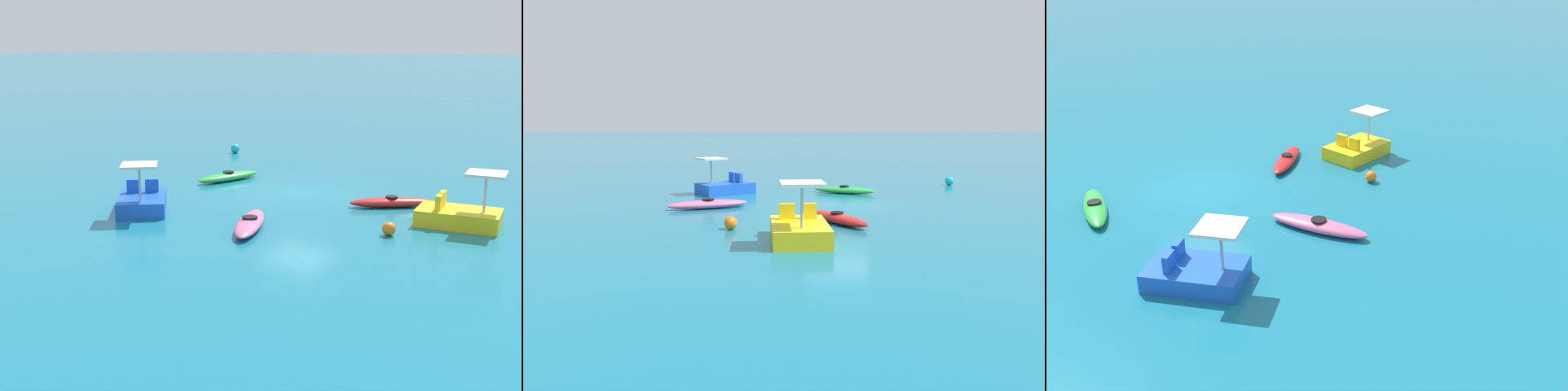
% 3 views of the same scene
% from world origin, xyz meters
% --- Properties ---
extents(ground_plane, '(600.00, 600.00, 0.00)m').
position_xyz_m(ground_plane, '(0.00, 0.00, 0.00)').
color(ground_plane, '#19728C').
extents(kayak_green, '(1.41, 2.93, 0.37)m').
position_xyz_m(kayak_green, '(3.51, -0.36, 0.16)').
color(kayak_green, green).
rests_on(kayak_green, ground_plane).
extents(kayak_red, '(2.60, 2.27, 0.37)m').
position_xyz_m(kayak_red, '(-3.59, 0.02, 0.16)').
color(kayak_red, red).
rests_on(kayak_red, ground_plane).
extents(kayak_pink, '(1.97, 3.05, 0.37)m').
position_xyz_m(kayak_pink, '(-1.21, 4.84, 0.16)').
color(kayak_pink, pink).
rests_on(kayak_pink, ground_plane).
extents(pedal_boat_blue, '(2.70, 2.80, 1.68)m').
position_xyz_m(pedal_boat_blue, '(2.88, 5.11, 0.34)').
color(pedal_boat_blue, blue).
rests_on(pedal_boat_blue, ground_plane).
extents(pedal_boat_yellow, '(2.62, 1.85, 1.68)m').
position_xyz_m(pedal_boat_yellow, '(-6.20, 1.04, 0.34)').
color(pedal_boat_yellow, yellow).
rests_on(pedal_boat_yellow, ground_plane).
extents(buoy_orange, '(0.39, 0.39, 0.39)m').
position_xyz_m(buoy_orange, '(-4.88, 3.20, 0.20)').
color(buoy_orange, orange).
rests_on(buoy_orange, ground_plane).
extents(buoy_cyan, '(0.45, 0.45, 0.45)m').
position_xyz_m(buoy_cyan, '(7.31, -5.95, 0.22)').
color(buoy_cyan, '#19B7C6').
rests_on(buoy_cyan, ground_plane).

